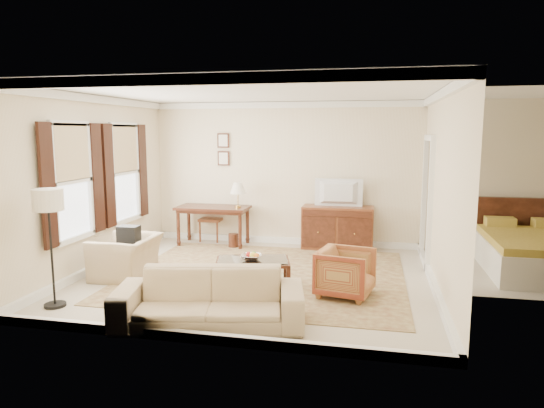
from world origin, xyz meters
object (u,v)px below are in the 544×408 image
at_px(sofa, 209,289).
at_px(coffee_table, 253,266).
at_px(writing_desk, 213,212).
at_px(tv, 338,184).
at_px(sideboard, 338,228).
at_px(striped_armchair, 346,270).
at_px(club_armchair, 126,250).

bearing_deg(sofa, coffee_table, 71.06).
distance_m(writing_desk, tv, 2.59).
bearing_deg(tv, sideboard, -90.00).
xyz_separation_m(writing_desk, striped_armchair, (2.85, -2.62, -0.31)).
distance_m(sideboard, club_armchair, 4.08).
relative_size(sideboard, tv, 1.56).
xyz_separation_m(coffee_table, sofa, (-0.18, -1.39, 0.09)).
xyz_separation_m(writing_desk, tv, (2.52, 0.15, 0.61)).
xyz_separation_m(coffee_table, club_armchair, (-2.12, 0.17, 0.10)).
height_order(striped_armchair, club_armchair, club_armchair).
bearing_deg(writing_desk, club_armchair, -104.73).
bearing_deg(sofa, tv, 62.08).
height_order(coffee_table, sofa, sofa).
xyz_separation_m(club_armchair, sofa, (1.95, -1.57, -0.00)).
relative_size(writing_desk, striped_armchair, 1.94).
bearing_deg(sideboard, writing_desk, -176.20).
bearing_deg(striped_armchair, club_armchair, 98.48).
bearing_deg(writing_desk, sideboard, 3.80).
xyz_separation_m(writing_desk, sofa, (1.31, -3.98, -0.25)).
relative_size(tv, sofa, 0.40).
height_order(tv, club_armchair, tv).
xyz_separation_m(tv, sofa, (-1.21, -4.13, -0.86)).
xyz_separation_m(sideboard, coffee_table, (-1.03, -2.76, -0.08)).
height_order(tv, coffee_table, tv).
relative_size(sideboard, sofa, 0.62).
distance_m(tv, sofa, 4.39).
distance_m(coffee_table, sofa, 1.41).
bearing_deg(coffee_table, striped_armchair, -1.19).
bearing_deg(sofa, striped_armchair, 30.03).
bearing_deg(writing_desk, coffee_table, -60.08).
height_order(striped_armchair, sofa, sofa).
distance_m(coffee_table, club_armchair, 2.13).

